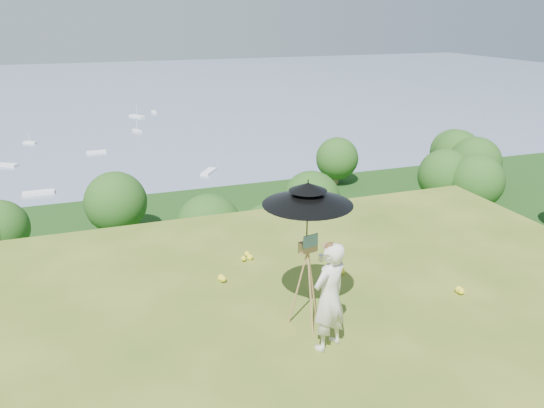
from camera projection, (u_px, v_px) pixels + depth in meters
name	position (u px, v px, depth m)	size (l,w,h in m)	color
shoreline_tier	(121.00, 280.00, 84.58)	(170.00, 28.00, 8.00)	#675E52
bay_water	(92.00, 106.00, 230.31)	(700.00, 700.00, 0.00)	#778BAA
slope_trees	(134.00, 272.00, 41.92)	(110.00, 50.00, 6.00)	#1B5419
harbor_town	(117.00, 243.00, 82.36)	(110.00, 22.00, 5.00)	silver
moored_boats	(54.00, 149.00, 156.21)	(140.00, 140.00, 0.70)	white
painter	(329.00, 297.00, 7.06)	(0.57, 0.38, 1.57)	silver
field_easel	(307.00, 280.00, 7.59)	(0.56, 0.56, 1.46)	#A26C44
sun_umbrella	(307.00, 215.00, 7.28)	(1.25, 1.25, 1.03)	black
painter_cap	(331.00, 246.00, 6.80)	(0.18, 0.22, 0.10)	#BD6968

